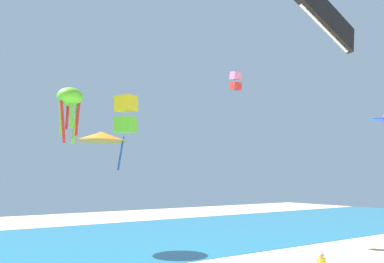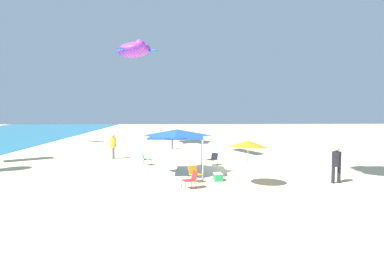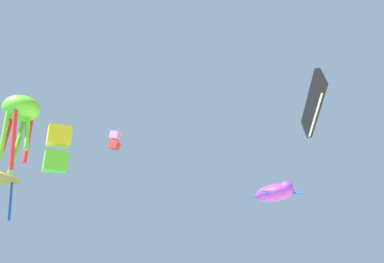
{
  "view_description": "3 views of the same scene",
  "coord_description": "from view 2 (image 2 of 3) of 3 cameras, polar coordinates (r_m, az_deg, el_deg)",
  "views": [
    {
      "loc": [
        -13.16,
        -4.58,
        5.6
      ],
      "look_at": [
        -0.21,
        13.77,
        8.23
      ],
      "focal_mm": 37.51,
      "sensor_mm": 36.0,
      "label": 1
    },
    {
      "loc": [
        -21.42,
        3.62,
        3.78
      ],
      "look_at": [
        -1.18,
        2.92,
        2.41
      ],
      "focal_mm": 31.95,
      "sensor_mm": 36.0,
      "label": 2
    },
    {
      "loc": [
        -18.58,
        10.8,
        4.35
      ],
      "look_at": [
        -0.21,
        13.6,
        10.98
      ],
      "focal_mm": 32.42,
      "sensor_mm": 36.0,
      "label": 3
    }
  ],
  "objects": [
    {
      "name": "folding_chair_right_of_tent",
      "position": [
        22.93,
        -7.7,
        -4.44
      ],
      "size": [
        0.58,
        0.66,
        0.82
      ],
      "rotation": [
        0.0,
        0.0,
        0.07
      ],
      "color": "black",
      "rests_on": "ground"
    },
    {
      "name": "ground",
      "position": [
        22.06,
        7.55,
        -6.15
      ],
      "size": [
        120.0,
        120.0,
        0.1
      ],
      "primitive_type": "cube",
      "color": "beige"
    },
    {
      "name": "canopy_tent",
      "position": [
        19.49,
        -2.52,
        -0.33
      ],
      "size": [
        3.42,
        3.1,
        2.6
      ],
      "rotation": [
        0.0,
        0.0,
        -0.04
      ],
      "color": "#B7B7BC",
      "rests_on": "ground"
    },
    {
      "name": "folding_chair_near_cooler",
      "position": [
        16.24,
        -0.16,
        -7.87
      ],
      "size": [
        0.71,
        0.77,
        0.82
      ],
      "rotation": [
        0.0,
        0.0,
        3.51
      ],
      "color": "black",
      "rests_on": "ground"
    },
    {
      "name": "kite_turtle_purple",
      "position": [
        35.03,
        -9.64,
        13.27
      ],
      "size": [
        5.14,
        4.95,
        1.79
      ],
      "rotation": [
        0.0,
        0.0,
        3.52
      ],
      "color": "purple"
    },
    {
      "name": "person_watching_sky",
      "position": [
        18.74,
        22.96,
        -4.63
      ],
      "size": [
        0.45,
        0.5,
        1.88
      ],
      "rotation": [
        0.0,
        0.0,
        4.92
      ],
      "color": "black",
      "rests_on": "ground"
    },
    {
      "name": "beach_umbrella",
      "position": [
        16.73,
        9.37,
        -2.03
      ],
      "size": [
        1.87,
        1.87,
        2.3
      ],
      "color": "silver",
      "rests_on": "ground"
    },
    {
      "name": "person_beachcomber",
      "position": [
        26.21,
        -13.04,
        -2.09
      ],
      "size": [
        0.5,
        0.45,
        1.88
      ],
      "rotation": [
        0.0,
        0.0,
        0.07
      ],
      "color": "slate",
      "rests_on": "ground"
    },
    {
      "name": "person_kite_handler",
      "position": [
        31.87,
        -3.34,
        -1.0
      ],
      "size": [
        0.49,
        0.43,
        1.83
      ],
      "rotation": [
        0.0,
        0.0,
        6.16
      ],
      "color": "slate",
      "rests_on": "ground"
    },
    {
      "name": "folding_chair_left_of_tent",
      "position": [
        22.75,
        3.54,
        -4.48
      ],
      "size": [
        0.81,
        0.8,
        0.82
      ],
      "rotation": [
        0.0,
        0.0,
        4.0
      ],
      "color": "black",
      "rests_on": "ground"
    },
    {
      "name": "folding_chair_facing_ocean",
      "position": [
        17.68,
        0.43,
        -6.9
      ],
      "size": [
        0.8,
        0.77,
        0.82
      ],
      "rotation": [
        0.0,
        0.0,
        5.28
      ],
      "color": "black",
      "rests_on": "ground"
    },
    {
      "name": "cooler_box",
      "position": [
        18.07,
        4.35,
        -7.55
      ],
      "size": [
        0.65,
        0.47,
        0.4
      ],
      "color": "#1E8C4C",
      "rests_on": "ground"
    }
  ]
}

